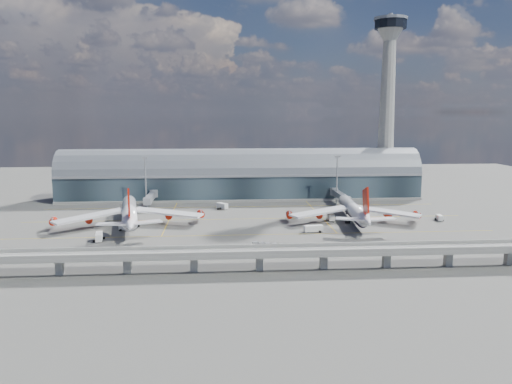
{
  "coord_description": "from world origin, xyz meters",
  "views": [
    {
      "loc": [
        -11.81,
        -202.53,
        48.17
      ],
      "look_at": [
        3.72,
        10.0,
        14.0
      ],
      "focal_mm": 35.0,
      "sensor_mm": 36.0,
      "label": 1
    }
  ],
  "objects": [
    {
      "name": "ground",
      "position": [
        0.0,
        0.0,
        0.0
      ],
      "size": [
        500.0,
        500.0,
        0.0
      ],
      "primitive_type": "plane",
      "color": "#474744",
      "rests_on": "ground"
    },
    {
      "name": "service_truck_0",
      "position": [
        -57.77,
        -15.22,
        1.54
      ],
      "size": [
        3.62,
        7.51,
        2.98
      ],
      "rotation": [
        0.0,
        0.0,
        0.18
      ],
      "color": "white",
      "rests_on": "ground"
    },
    {
      "name": "cargo_train_1",
      "position": [
        5.1,
        -29.05,
        0.82
      ],
      "size": [
        11.58,
        5.63,
        1.57
      ],
      "rotation": [
        0.0,
        0.0,
        1.94
      ],
      "color": "gray",
      "rests_on": "ground"
    },
    {
      "name": "airliner_left",
      "position": [
        -50.43,
        8.79,
        5.91
      ],
      "size": [
        64.29,
        67.67,
        20.69
      ],
      "rotation": [
        0.0,
        0.0,
        0.18
      ],
      "color": "white",
      "rests_on": "ground"
    },
    {
      "name": "service_truck_1",
      "position": [
        -51.22,
        1.27,
        1.31
      ],
      "size": [
        4.87,
        3.23,
        2.59
      ],
      "rotation": [
        0.0,
        0.0,
        1.29
      ],
      "color": "white",
      "rests_on": "ground"
    },
    {
      "name": "service_truck_4",
      "position": [
        37.6,
        13.39,
        1.61
      ],
      "size": [
        2.8,
        5.53,
        3.19
      ],
      "rotation": [
        0.0,
        0.0,
        0.01
      ],
      "color": "white",
      "rests_on": "ground"
    },
    {
      "name": "airliner_right",
      "position": [
        47.01,
        9.46,
        5.15
      ],
      "size": [
        59.91,
        62.63,
        19.86
      ],
      "rotation": [
        0.0,
        0.0,
        -0.07
      ],
      "color": "white",
      "rests_on": "ground"
    },
    {
      "name": "cargo_train_0",
      "position": [
        9.05,
        -38.58,
        0.83
      ],
      "size": [
        7.23,
        3.27,
        1.59
      ],
      "rotation": [
        0.0,
        0.0,
        1.31
      ],
      "color": "gray",
      "rests_on": "ground"
    },
    {
      "name": "taxi_lines",
      "position": [
        0.0,
        22.11,
        0.01
      ],
      "size": [
        200.0,
        80.12,
        0.01
      ],
      "color": "gold",
      "rests_on": "ground"
    },
    {
      "name": "terminal",
      "position": [
        0.0,
        77.99,
        11.34
      ],
      "size": [
        200.0,
        30.0,
        28.0
      ],
      "color": "#1B262D",
      "rests_on": "ground"
    },
    {
      "name": "floodlight_mast_left",
      "position": [
        -50.0,
        55.0,
        13.63
      ],
      "size": [
        3.0,
        0.7,
        25.7
      ],
      "color": "gray",
      "rests_on": "ground"
    },
    {
      "name": "floodlight_mast_right",
      "position": [
        50.0,
        55.0,
        13.63
      ],
      "size": [
        3.0,
        0.7,
        25.7
      ],
      "color": "gray",
      "rests_on": "ground"
    },
    {
      "name": "jet_bridge_left",
      "position": [
        -47.33,
        53.12,
        5.18
      ],
      "size": [
        4.4,
        28.0,
        7.25
      ],
      "color": "gray",
      "rests_on": "ground"
    },
    {
      "name": "service_truck_3",
      "position": [
        86.46,
        10.23,
        1.28
      ],
      "size": [
        2.68,
        5.39,
        2.5
      ],
      "rotation": [
        0.0,
        0.0,
        -0.13
      ],
      "color": "white",
      "rests_on": "ground"
    },
    {
      "name": "guideway",
      "position": [
        -0.0,
        -55.0,
        5.29
      ],
      "size": [
        220.0,
        8.5,
        7.2
      ],
      "color": "gray",
      "rests_on": "ground"
    },
    {
      "name": "jet_bridge_right",
      "position": [
        50.63,
        51.18,
        5.18
      ],
      "size": [
        4.4,
        32.0,
        7.25
      ],
      "color": "gray",
      "rests_on": "ground"
    },
    {
      "name": "control_tower",
      "position": [
        85.0,
        83.0,
        51.64
      ],
      "size": [
        19.0,
        19.0,
        103.0
      ],
      "color": "gray",
      "rests_on": "ground"
    },
    {
      "name": "cargo_train_2",
      "position": [
        92.22,
        -33.24,
        0.82
      ],
      "size": [
        7.05,
        4.02,
        1.57
      ],
      "rotation": [
        0.0,
        0.0,
        1.18
      ],
      "color": "gray",
      "rests_on": "ground"
    },
    {
      "name": "service_truck_2",
      "position": [
        25.75,
        -7.47,
        1.46
      ],
      "size": [
        8.0,
        3.41,
        2.81
      ],
      "rotation": [
        0.0,
        0.0,
        1.73
      ],
      "color": "white",
      "rests_on": "ground"
    },
    {
      "name": "service_truck_5",
      "position": [
        -10.8,
        44.57,
        1.53
      ],
      "size": [
        5.94,
        6.19,
        3.0
      ],
      "rotation": [
        0.0,
        0.0,
        0.74
      ],
      "color": "white",
      "rests_on": "ground"
    }
  ]
}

